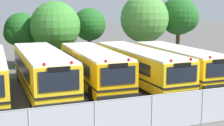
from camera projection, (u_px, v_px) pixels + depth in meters
The scene contains 12 objects.
ground_plane at pixel (93, 87), 22.74m from camera, with size 160.00×160.00×0.00m, color #514F4C.
school_bus_1 at pixel (42, 69), 21.37m from camera, with size 2.65×10.73×2.79m.
school_bus_2 at pixel (93, 67), 22.63m from camera, with size 2.71×10.12×2.69m.
school_bus_3 at pixel (139, 64), 23.77m from camera, with size 2.70×11.28×2.60m.
school_bus_4 at pixel (177, 62), 25.10m from camera, with size 2.59×10.24×2.52m.
tree_2 at pixel (20, 31), 30.71m from camera, with size 3.34×3.27×4.92m.
tree_3 at pixel (57, 26), 29.63m from camera, with size 4.51×4.51×5.97m.
tree_4 at pixel (89, 25), 33.31m from camera, with size 3.32×3.32×5.32m.
tree_5 at pixel (144, 18), 33.29m from camera, with size 4.91×4.91×6.70m.
tree_6 at pixel (180, 17), 34.79m from camera, with size 4.04×3.99×6.45m.
chainlink_fence at pixel (152, 113), 14.54m from camera, with size 21.27×0.07×1.71m.
traffic_cone at pixel (103, 118), 15.69m from camera, with size 0.42×0.42×0.55m, color #EA5914.
Camera 1 is at (-6.62, -21.14, 5.58)m, focal length 52.83 mm.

